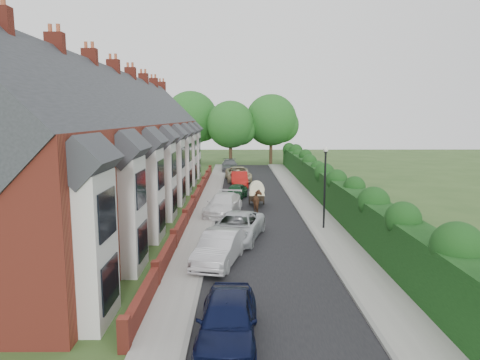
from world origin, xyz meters
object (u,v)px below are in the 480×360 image
object	(u,v)px
car_silver_b	(237,227)
car_grey	(230,166)
car_silver_a	(219,248)
car_green	(236,192)
lamppost	(325,177)
horse	(258,201)
horse_cart	(257,192)
car_white	(223,204)
car_red	(239,179)
car_navy	(228,319)
car_beige	(238,174)

from	to	relation	value
car_silver_b	car_grey	world-z (taller)	car_silver_b
car_silver_a	car_green	size ratio (longest dim) A/B	1.22
lamppost	car_silver_b	distance (m)	6.37
car_silver_a	horse	size ratio (longest dim) A/B	2.58
car_silver_a	horse_cart	xyz separation A→B (m)	(2.38, 13.41, 0.35)
car_white	horse	world-z (taller)	horse
car_silver_b	car_red	distance (m)	18.75
car_navy	car_grey	xyz separation A→B (m)	(-0.72, 42.38, -0.03)
car_green	horse	bearing A→B (deg)	-58.04
car_silver_a	car_grey	bearing A→B (deg)	103.27
horse	horse_cart	distance (m)	1.98
car_grey	horse	size ratio (longest dim) A/B	2.82
car_white	horse_cart	distance (m)	3.99
car_silver_a	car_silver_b	size ratio (longest dim) A/B	0.85
car_white	horse	distance (m)	2.77
car_green	car_red	world-z (taller)	car_red
car_red	horse	size ratio (longest dim) A/B	2.55
car_green	car_grey	distance (m)	18.95
car_white	lamppost	bearing A→B (deg)	-21.51
car_green	car_red	bearing A→B (deg)	99.58
horse_cart	lamppost	bearing A→B (deg)	-61.91
car_white	car_grey	size ratio (longest dim) A/B	1.01
car_green	car_beige	size ratio (longest dim) A/B	0.69
horse_cart	car_red	bearing A→B (deg)	98.22
car_silver_b	car_grey	bearing A→B (deg)	105.04
car_red	lamppost	bearing A→B (deg)	-74.55
car_navy	car_beige	bearing A→B (deg)	91.59
car_red	horse	bearing A→B (deg)	-85.19
car_green	horse	size ratio (longest dim) A/B	2.11
car_navy	car_green	distance (m)	23.45
car_green	car_grey	size ratio (longest dim) A/B	0.75
car_red	car_green	bearing A→B (deg)	-94.78
car_white	car_green	world-z (taller)	car_white
lamppost	horse_cart	xyz separation A→B (m)	(-3.86, 7.23, -2.18)
lamppost	car_red	bearing A→B (deg)	107.46
car_green	horse_cart	distance (m)	3.23
horse	car_grey	bearing A→B (deg)	-87.63
horse_cart	car_navy	bearing A→B (deg)	-95.02
car_silver_a	car_silver_b	bearing A→B (deg)	91.34
car_silver_a	car_grey	size ratio (longest dim) A/B	0.91
car_green	car_white	bearing A→B (deg)	-86.28
car_green	car_red	distance (m)	6.60
car_silver_b	horse	size ratio (longest dim) A/B	3.04
car_white	car_beige	distance (m)	16.35
car_red	horse	distance (m)	11.34
car_silver_b	car_beige	world-z (taller)	car_beige
car_silver_a	horse	world-z (taller)	car_silver_a
lamppost	car_red	size ratio (longest dim) A/B	1.12
car_beige	car_grey	xyz separation A→B (m)	(-1.10, 8.39, -0.03)
lamppost	car_grey	bearing A→B (deg)	102.49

